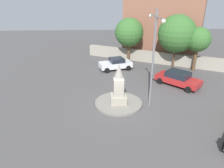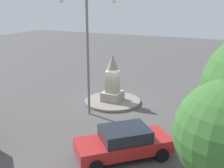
% 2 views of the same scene
% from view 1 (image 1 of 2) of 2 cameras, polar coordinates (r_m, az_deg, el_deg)
% --- Properties ---
extents(ground_plane, '(80.00, 80.00, 0.00)m').
position_cam_1_polar(ground_plane, '(17.86, 1.80, -5.57)').
color(ground_plane, '#4F4C4C').
extents(traffic_island, '(4.06, 4.06, 0.18)m').
position_cam_1_polar(traffic_island, '(17.81, 1.80, -5.32)').
color(traffic_island, gray).
rests_on(traffic_island, ground).
extents(monument, '(1.35, 1.35, 3.43)m').
position_cam_1_polar(monument, '(17.11, 1.86, -0.76)').
color(monument, '#9E9687').
rests_on(monument, traffic_island).
extents(streetlamp, '(3.84, 0.28, 7.82)m').
position_cam_1_polar(streetlamp, '(16.06, 11.50, 8.81)').
color(streetlamp, slate).
rests_on(streetlamp, ground).
extents(car_red_far_side, '(4.49, 4.40, 1.49)m').
position_cam_1_polar(car_red_far_side, '(22.18, 17.86, 1.50)').
color(car_red_far_side, '#B22323').
rests_on(car_red_far_side, ground).
extents(car_white_passing, '(2.83, 4.29, 1.45)m').
position_cam_1_polar(car_white_passing, '(25.74, 1.02, 5.66)').
color(car_white_passing, silver).
rests_on(car_white_passing, ground).
extents(stone_boundary_wall, '(9.72, 18.05, 1.54)m').
position_cam_1_polar(stone_boundary_wall, '(28.98, 11.65, 7.29)').
color(stone_boundary_wall, '#9E9687').
rests_on(stone_boundary_wall, ground).
extents(corner_building, '(10.81, 12.56, 11.38)m').
position_cam_1_polar(corner_building, '(32.74, 14.45, 17.71)').
color(corner_building, '#935B47').
rests_on(corner_building, ground).
extents(tree_near_wall, '(3.79, 3.79, 5.94)m').
position_cam_1_polar(tree_near_wall, '(28.22, 4.77, 14.07)').
color(tree_near_wall, brown).
rests_on(tree_near_wall, ground).
extents(tree_mid_cluster, '(4.57, 4.57, 6.60)m').
position_cam_1_polar(tree_mid_cluster, '(26.79, 17.59, 13.16)').
color(tree_mid_cluster, brown).
rests_on(tree_mid_cluster, ground).
extents(tree_far_corner, '(2.89, 2.89, 5.28)m').
position_cam_1_polar(tree_far_corner, '(26.71, 22.80, 11.26)').
color(tree_far_corner, brown).
rests_on(tree_far_corner, ground).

